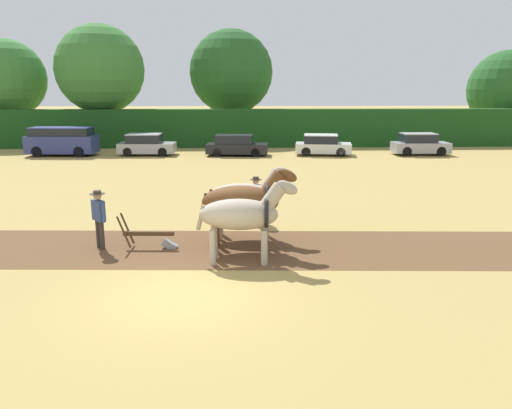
% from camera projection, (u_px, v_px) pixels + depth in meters
% --- Properties ---
extents(ground_plane, '(240.00, 240.00, 0.00)m').
position_uv_depth(ground_plane, '(183.00, 295.00, 11.47)').
color(ground_plane, '#A88E4C').
extents(plowed_furrow_strip, '(31.25, 5.24, 0.01)m').
position_uv_depth(plowed_furrow_strip, '(84.00, 248.00, 14.86)').
color(plowed_furrow_strip, brown).
rests_on(plowed_furrow_strip, ground).
extents(hedgerow, '(70.59, 1.45, 2.99)m').
position_uv_depth(hedgerow, '(220.00, 128.00, 39.76)').
color(hedgerow, '#194719').
rests_on(hedgerow, ground).
extents(tree_left, '(6.37, 6.37, 8.57)m').
position_uv_depth(tree_left, '(6.00, 79.00, 41.06)').
color(tree_left, '#4C3823').
rests_on(tree_left, ground).
extents(tree_center_left, '(7.11, 7.11, 9.66)m').
position_uv_depth(tree_center_left, '(100.00, 69.00, 40.34)').
color(tree_center_left, brown).
rests_on(tree_center_left, ground).
extents(tree_center, '(7.28, 7.28, 9.64)m').
position_uv_depth(tree_center, '(231.00, 72.00, 43.65)').
color(tree_center, brown).
rests_on(tree_center, ground).
extents(tree_center_right, '(6.78, 6.78, 7.89)m').
position_uv_depth(tree_center_right, '(507.00, 89.00, 43.98)').
color(tree_center_right, '#423323').
rests_on(tree_center_right, ground).
extents(draft_horse_lead_left, '(2.80, 0.99, 2.35)m').
position_uv_depth(draft_horse_lead_left, '(243.00, 215.00, 13.39)').
color(draft_horse_lead_left, '#B2A38E').
rests_on(draft_horse_lead_left, ground).
extents(draft_horse_lead_right, '(2.92, 1.11, 2.47)m').
position_uv_depth(draft_horse_lead_right, '(244.00, 202.00, 14.49)').
color(draft_horse_lead_right, brown).
rests_on(draft_horse_lead_right, ground).
extents(draft_horse_trail_left, '(2.85, 1.04, 2.34)m').
position_uv_depth(draft_horse_trail_left, '(245.00, 197.00, 15.64)').
color(draft_horse_trail_left, '#B2A38E').
rests_on(draft_horse_trail_left, ground).
extents(plow, '(1.74, 0.48, 1.13)m').
position_uv_depth(plow, '(153.00, 238.00, 14.77)').
color(plow, '#4C331E').
rests_on(plow, ground).
extents(farmer_at_plow, '(0.48, 0.53, 1.75)m').
position_uv_depth(farmer_at_plow, '(99.00, 215.00, 14.60)').
color(farmer_at_plow, '#38332D').
rests_on(farmer_at_plow, ground).
extents(farmer_beside_team, '(0.49, 0.48, 1.65)m').
position_uv_depth(farmer_beside_team, '(256.00, 196.00, 17.44)').
color(farmer_beside_team, '#4C4C4C').
rests_on(farmer_beside_team, ground).
extents(parked_van, '(4.77, 2.14, 1.98)m').
position_uv_depth(parked_van, '(62.00, 141.00, 34.76)').
color(parked_van, navy).
rests_on(parked_van, ground).
extents(parked_car_left, '(3.94, 1.96, 1.50)m').
position_uv_depth(parked_car_left, '(146.00, 145.00, 35.09)').
color(parked_car_left, '#9E9EA8').
rests_on(parked_car_left, ground).
extents(parked_car_center_left, '(4.40, 2.14, 1.44)m').
position_uv_depth(parked_car_center_left, '(236.00, 146.00, 34.92)').
color(parked_car_center_left, black).
rests_on(parked_car_center_left, ground).
extents(parked_car_center, '(4.09, 2.41, 1.45)m').
position_uv_depth(parked_car_center, '(323.00, 145.00, 35.12)').
color(parked_car_center, silver).
rests_on(parked_car_center, ground).
extents(parked_car_center_right, '(3.89, 1.79, 1.53)m').
position_uv_depth(parked_car_center_right, '(420.00, 144.00, 35.19)').
color(parked_car_center_right, '#9E9EA8').
rests_on(parked_car_center_right, ground).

